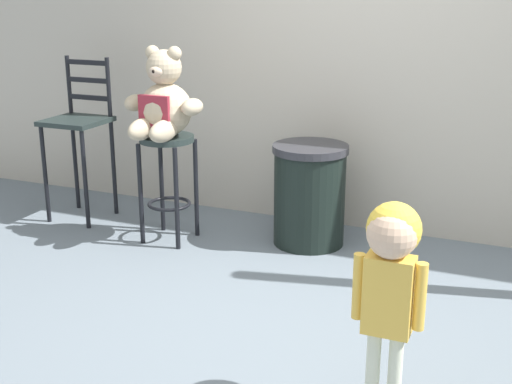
# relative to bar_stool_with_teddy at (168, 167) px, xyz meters

# --- Properties ---
(ground_plane) EXTENTS (24.00, 24.00, 0.00)m
(ground_plane) POSITION_rel_bar_stool_with_teddy_xyz_m (1.20, -0.86, -0.53)
(ground_plane) COLOR slate
(building_wall) EXTENTS (7.86, 0.30, 3.14)m
(building_wall) POSITION_rel_bar_stool_with_teddy_xyz_m (1.20, 0.91, 1.04)
(building_wall) COLOR #B8AFA1
(building_wall) RESTS_ON ground_plane
(bar_stool_with_teddy) EXTENTS (0.37, 0.37, 0.74)m
(bar_stool_with_teddy) POSITION_rel_bar_stool_with_teddy_xyz_m (0.00, 0.00, 0.00)
(bar_stool_with_teddy) COLOR #202B29
(bar_stool_with_teddy) RESTS_ON ground_plane
(teddy_bear) EXTENTS (0.55, 0.50, 0.60)m
(teddy_bear) POSITION_rel_bar_stool_with_teddy_xyz_m (0.00, -0.03, 0.44)
(teddy_bear) COLOR tan
(teddy_bear) RESTS_ON bar_stool_with_teddy
(child_walking) EXTENTS (0.29, 0.23, 0.93)m
(child_walking) POSITION_rel_bar_stool_with_teddy_xyz_m (1.84, -1.43, 0.15)
(child_walking) COLOR #CF9799
(child_walking) RESTS_ON ground_plane
(trash_bin) EXTENTS (0.51, 0.51, 0.70)m
(trash_bin) POSITION_rel_bar_stool_with_teddy_xyz_m (0.92, 0.31, -0.18)
(trash_bin) COLOR black
(trash_bin) RESTS_ON ground_plane
(bar_chair_empty) EXTENTS (0.42, 0.42, 1.21)m
(bar_chair_empty) POSITION_rel_bar_stool_with_teddy_xyz_m (-0.85, 0.17, 0.16)
(bar_chair_empty) COLOR #202B29
(bar_chair_empty) RESTS_ON ground_plane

